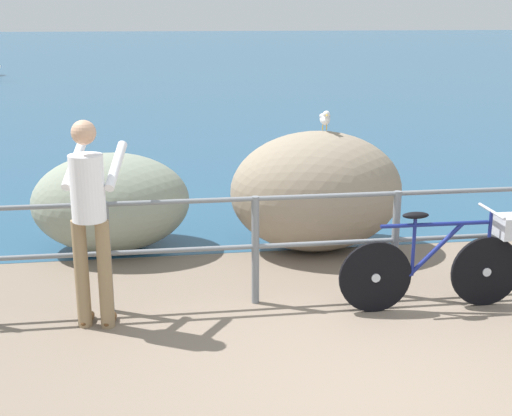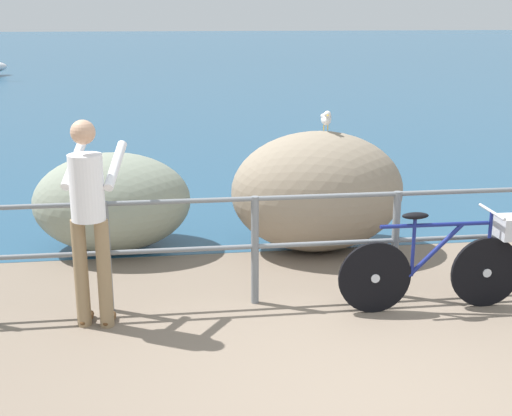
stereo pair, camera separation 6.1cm
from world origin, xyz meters
name	(u,v)px [view 1 (the left image)]	position (x,y,z in m)	size (l,w,h in m)	color
ground_plane	(200,91)	(0.00, 20.00, -0.05)	(120.00, 120.00, 0.10)	#756656
sea_surface	(175,48)	(0.00, 48.00, 0.00)	(120.00, 90.00, 0.01)	navy
promenade_railing	(327,234)	(0.00, 1.61, 0.64)	(9.31, 0.07, 1.02)	slate
bicycle	(448,259)	(1.04, 1.26, 0.46)	(1.70, 0.48, 0.92)	black
person_at_railing	(90,215)	(-2.08, 1.33, 0.99)	(0.54, 0.67, 1.78)	#8C7251
breakwater_boulder_main	(316,191)	(0.23, 3.03, 0.67)	(1.93, 1.38, 1.34)	gray
breakwater_boulder_left	(111,202)	(-2.04, 3.33, 0.55)	(1.75, 1.33, 1.10)	gray
seagull	(325,118)	(0.32, 3.10, 1.48)	(0.15, 0.34, 0.23)	gold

